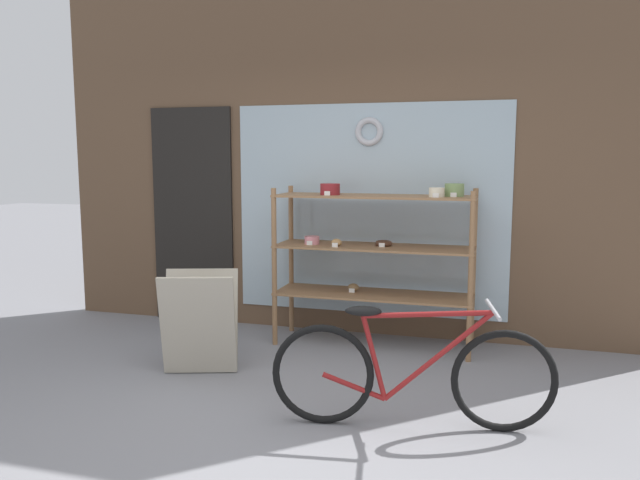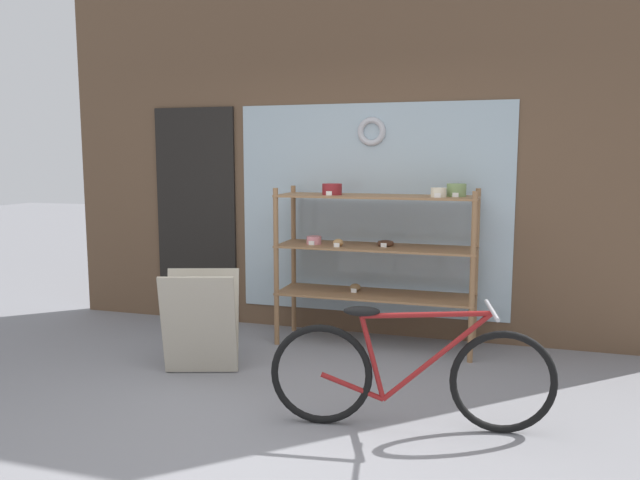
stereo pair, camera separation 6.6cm
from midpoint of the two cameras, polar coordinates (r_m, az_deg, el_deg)
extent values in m
plane|color=gray|center=(3.83, -6.85, -17.62)|extent=(30.00, 30.00, 0.00)
cube|color=brown|center=(5.74, 2.33, 10.02)|extent=(5.74, 0.08, 3.74)
cube|color=#A3B7C1|center=(5.66, 4.14, 2.76)|extent=(2.49, 0.02, 1.90)
cube|color=black|center=(6.27, -11.84, 2.17)|extent=(0.84, 0.03, 2.10)
torus|color=#B7B7BC|center=(5.63, 4.18, 9.86)|extent=(0.26, 0.06, 0.26)
cylinder|color=#8E6642|center=(5.38, -4.55, -2.52)|extent=(0.04, 0.04, 1.37)
cylinder|color=#8E6642|center=(5.05, 13.26, -3.38)|extent=(0.04, 0.04, 1.37)
cylinder|color=#8E6642|center=(5.80, -2.98, -1.77)|extent=(0.04, 0.04, 1.37)
cylinder|color=#8E6642|center=(5.49, 13.51, -2.51)|extent=(0.04, 0.04, 1.37)
cube|color=#8E6642|center=(5.41, 4.54, -4.99)|extent=(1.69, 0.49, 0.02)
cube|color=#8E6642|center=(5.34, 4.59, -0.65)|extent=(1.69, 0.49, 0.02)
cube|color=#8E6642|center=(5.29, 4.64, 4.00)|extent=(1.69, 0.49, 0.02)
cylinder|color=pink|center=(5.44, -1.09, -0.01)|extent=(0.13, 0.13, 0.07)
cube|color=white|center=(5.37, -1.32, -0.28)|extent=(0.05, 0.00, 0.04)
cylinder|color=maroon|center=(5.33, 0.57, 4.66)|extent=(0.17, 0.17, 0.10)
cube|color=white|center=(5.24, 0.30, 4.29)|extent=(0.05, 0.00, 0.04)
torus|color=#4C2D1E|center=(5.35, 5.48, -0.30)|extent=(0.15, 0.15, 0.04)
cube|color=white|center=(5.27, 5.31, -0.46)|extent=(0.05, 0.00, 0.04)
ellipsoid|color=#AD7F4C|center=(5.30, 1.16, -0.23)|extent=(0.09, 0.08, 0.06)
cube|color=white|center=(5.25, 1.01, -0.46)|extent=(0.05, 0.00, 0.04)
ellipsoid|color=brown|center=(5.48, 2.72, -4.35)|extent=(0.10, 0.08, 0.07)
cube|color=white|center=(5.43, 2.57, -4.64)|extent=(0.05, 0.00, 0.04)
cylinder|color=#7A995B|center=(5.23, 11.83, 4.50)|extent=(0.16, 0.16, 0.10)
cube|color=white|center=(5.15, 11.75, 4.07)|extent=(0.05, 0.00, 0.04)
cylinder|color=beige|center=(5.12, 10.26, 4.31)|extent=(0.13, 0.13, 0.08)
cube|color=white|center=(5.05, 10.17, 4.04)|extent=(0.05, 0.00, 0.04)
torus|color=black|center=(3.89, -0.24, -12.17)|extent=(0.62, 0.15, 0.62)
torus|color=black|center=(3.92, 16.02, -12.30)|extent=(0.62, 0.15, 0.62)
cylinder|color=maroon|center=(3.83, 10.22, -10.45)|extent=(0.64, 0.14, 0.58)
cylinder|color=maroon|center=(3.75, 9.28, -6.72)|extent=(0.75, 0.16, 0.07)
cylinder|color=maroon|center=(3.83, 4.46, -10.68)|extent=(0.17, 0.06, 0.52)
cylinder|color=maroon|center=(3.90, 2.60, -13.24)|extent=(0.39, 0.10, 0.17)
ellipsoid|color=black|center=(3.75, 3.47, -6.50)|extent=(0.23, 0.13, 0.06)
cylinder|color=#B2B2B7|center=(3.78, 15.05, -6.15)|extent=(0.10, 0.46, 0.02)
cube|color=#B2A893|center=(4.73, -11.51, -7.71)|extent=(0.58, 0.36, 0.77)
cube|color=#B2A893|center=(4.90, -11.15, -7.16)|extent=(0.58, 0.36, 0.77)
camera|label=1|loc=(0.03, -90.44, -0.06)|focal=35.00mm
camera|label=2|loc=(0.03, 89.56, 0.06)|focal=35.00mm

